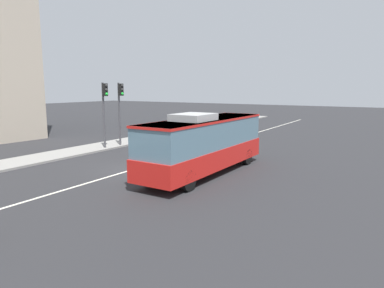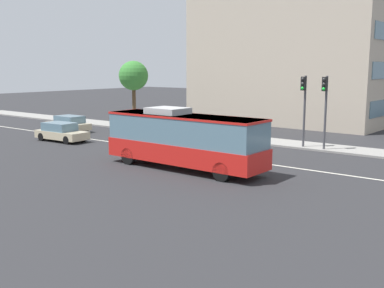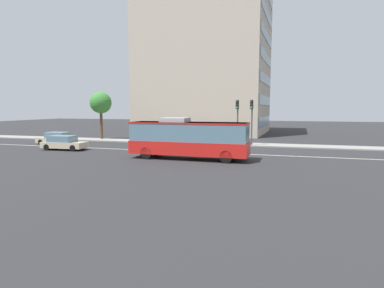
{
  "view_description": "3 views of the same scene",
  "coord_description": "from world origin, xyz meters",
  "px_view_note": "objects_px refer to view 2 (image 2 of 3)",
  "views": [
    {
      "loc": [
        -15.23,
        -13.53,
        4.82
      ],
      "look_at": [
        0.42,
        -3.86,
        1.81
      ],
      "focal_mm": 32.42,
      "sensor_mm": 36.0,
      "label": 1
    },
    {
      "loc": [
        17.61,
        -24.28,
        5.74
      ],
      "look_at": [
        1.69,
        -3.58,
        1.4
      ],
      "focal_mm": 43.04,
      "sensor_mm": 36.0,
      "label": 2
    },
    {
      "loc": [
        9.09,
        -29.15,
        4.27
      ],
      "look_at": [
        1.97,
        -4.77,
        1.36
      ],
      "focal_mm": 29.45,
      "sensor_mm": 36.0,
      "label": 3
    }
  ],
  "objects_px": {
    "sedan_beige_ahead": "(69,124)",
    "traffic_light_mid_block": "(304,99)",
    "street_tree_kerbside_left": "(133,76)",
    "traffic_light_near_corner": "(325,100)",
    "sedan_beige": "(61,132)",
    "transit_bus": "(184,138)"
  },
  "relations": [
    {
      "from": "sedan_beige_ahead",
      "to": "traffic_light_mid_block",
      "type": "xyz_separation_m",
      "value": [
        20.57,
        4.6,
        2.84
      ]
    },
    {
      "from": "sedan_beige_ahead",
      "to": "traffic_light_mid_block",
      "type": "height_order",
      "value": "traffic_light_mid_block"
    },
    {
      "from": "sedan_beige_ahead",
      "to": "traffic_light_mid_block",
      "type": "bearing_deg",
      "value": -166.54
    },
    {
      "from": "traffic_light_mid_block",
      "to": "street_tree_kerbside_left",
      "type": "xyz_separation_m",
      "value": [
        -18.63,
        1.87,
        1.36
      ]
    },
    {
      "from": "sedan_beige_ahead",
      "to": "traffic_light_near_corner",
      "type": "xyz_separation_m",
      "value": [
        22.16,
        4.47,
        2.84
      ]
    },
    {
      "from": "sedan_beige",
      "to": "traffic_light_near_corner",
      "type": "xyz_separation_m",
      "value": [
        18.18,
        8.26,
        2.84
      ]
    },
    {
      "from": "traffic_light_mid_block",
      "to": "sedan_beige",
      "type": "bearing_deg",
      "value": -59.16
    },
    {
      "from": "transit_bus",
      "to": "traffic_light_near_corner",
      "type": "bearing_deg",
      "value": 68.53
    },
    {
      "from": "sedan_beige",
      "to": "street_tree_kerbside_left",
      "type": "bearing_deg",
      "value": 98.41
    },
    {
      "from": "sedan_beige_ahead",
      "to": "traffic_light_near_corner",
      "type": "relative_size",
      "value": 0.87
    },
    {
      "from": "traffic_light_near_corner",
      "to": "sedan_beige",
      "type": "bearing_deg",
      "value": -60.68
    },
    {
      "from": "sedan_beige",
      "to": "traffic_light_near_corner",
      "type": "bearing_deg",
      "value": 21.58
    },
    {
      "from": "transit_bus",
      "to": "sedan_beige",
      "type": "xyz_separation_m",
      "value": [
        -13.98,
        1.99,
        -1.09
      ]
    },
    {
      "from": "traffic_light_near_corner",
      "to": "street_tree_kerbside_left",
      "type": "relative_size",
      "value": 0.81
    },
    {
      "from": "traffic_light_near_corner",
      "to": "traffic_light_mid_block",
      "type": "xyz_separation_m",
      "value": [
        -1.6,
        0.13,
        0.0
      ]
    },
    {
      "from": "transit_bus",
      "to": "street_tree_kerbside_left",
      "type": "relative_size",
      "value": 1.56
    },
    {
      "from": "sedan_beige",
      "to": "street_tree_kerbside_left",
      "type": "height_order",
      "value": "street_tree_kerbside_left"
    },
    {
      "from": "sedan_beige_ahead",
      "to": "traffic_light_mid_block",
      "type": "relative_size",
      "value": 0.87
    },
    {
      "from": "traffic_light_near_corner",
      "to": "traffic_light_mid_block",
      "type": "bearing_deg",
      "value": -89.71
    },
    {
      "from": "traffic_light_near_corner",
      "to": "street_tree_kerbside_left",
      "type": "distance_m",
      "value": 20.37
    },
    {
      "from": "traffic_light_near_corner",
      "to": "street_tree_kerbside_left",
      "type": "xyz_separation_m",
      "value": [
        -20.22,
        2.0,
        1.36
      ]
    },
    {
      "from": "sedan_beige",
      "to": "sedan_beige_ahead",
      "type": "distance_m",
      "value": 5.5
    }
  ]
}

